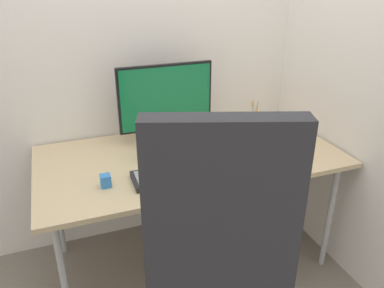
% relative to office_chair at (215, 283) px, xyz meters
% --- Properties ---
extents(ground_plane, '(8.00, 8.00, 0.00)m').
position_rel_office_chair_xyz_m(ground_plane, '(0.23, 0.87, -0.67)').
color(ground_plane, slate).
extents(wall_back, '(3.05, 0.04, 2.80)m').
position_rel_office_chair_xyz_m(wall_back, '(0.23, 1.31, 0.73)').
color(wall_back, white).
rests_on(wall_back, ground_plane).
extents(wall_side_right, '(0.04, 2.26, 2.80)m').
position_rel_office_chair_xyz_m(wall_side_right, '(1.06, 0.67, 0.73)').
color(wall_side_right, white).
rests_on(wall_side_right, ground_plane).
extents(desk, '(1.60, 0.81, 0.70)m').
position_rel_office_chair_xyz_m(desk, '(0.23, 0.87, -0.00)').
color(desk, '#D1B78C').
rests_on(desk, ground_plane).
extents(office_chair, '(0.59, 0.61, 1.30)m').
position_rel_office_chair_xyz_m(office_chair, '(0.00, 0.00, 0.00)').
color(office_chair, black).
rests_on(office_chair, ground_plane).
extents(monitor, '(0.54, 0.16, 0.45)m').
position_rel_office_chair_xyz_m(monitor, '(0.17, 1.09, 0.28)').
color(monitor, black).
rests_on(monitor, desk).
extents(keyboard, '(0.41, 0.18, 0.03)m').
position_rel_office_chair_xyz_m(keyboard, '(0.07, 0.66, 0.05)').
color(keyboard, black).
rests_on(keyboard, desk).
extents(mouse, '(0.08, 0.11, 0.03)m').
position_rel_office_chair_xyz_m(mouse, '(0.39, 0.72, 0.05)').
color(mouse, black).
rests_on(mouse, desk).
extents(pen_holder, '(0.10, 0.10, 0.17)m').
position_rel_office_chair_xyz_m(pen_holder, '(0.73, 1.09, 0.08)').
color(pen_holder, '#B2B5BA').
rests_on(pen_holder, desk).
extents(notebook, '(0.18, 0.26, 0.03)m').
position_rel_office_chair_xyz_m(notebook, '(0.75, 0.73, 0.05)').
color(notebook, '#B23333').
rests_on(notebook, desk).
extents(coffee_mug, '(0.11, 0.08, 0.11)m').
position_rel_office_chair_xyz_m(coffee_mug, '(0.00, 0.89, 0.09)').
color(coffee_mug, white).
rests_on(coffee_mug, desk).
extents(desk_clamp_accessory, '(0.05, 0.05, 0.06)m').
position_rel_office_chair_xyz_m(desk_clamp_accessory, '(-0.25, 0.70, 0.06)').
color(desk_clamp_accessory, '#337FD8').
rests_on(desk_clamp_accessory, desk).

